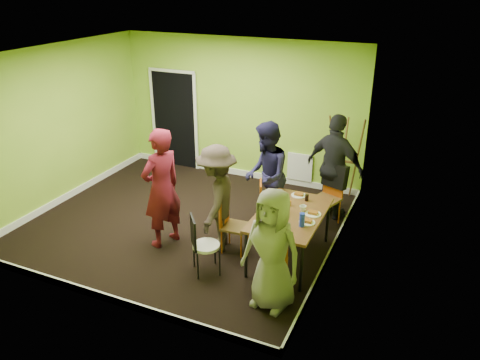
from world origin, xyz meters
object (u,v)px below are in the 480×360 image
(thermos, at_px, (283,205))
(person_back_end, at_px, (335,167))
(orange_bottle, at_px, (290,203))
(dining_table, at_px, (290,217))
(chair_left_near, at_px, (230,221))
(chair_front_end, at_px, (275,262))
(person_front_end, at_px, (272,250))
(blue_bottle, at_px, (302,220))
(easel, at_px, (344,160))
(chair_left_far, at_px, (267,205))
(person_left_far, at_px, (266,176))
(person_standing, at_px, (162,188))
(chair_back_end, at_px, (333,182))
(person_left_near, at_px, (217,199))
(chair_bentwood, at_px, (202,242))

(thermos, height_order, person_back_end, person_back_end)
(orange_bottle, relative_size, person_back_end, 0.04)
(dining_table, xyz_separation_m, chair_left_near, (-0.88, -0.13, -0.20))
(chair_front_end, distance_m, person_front_end, 0.39)
(chair_left_near, height_order, blue_bottle, blue_bottle)
(easel, height_order, orange_bottle, easel)
(chair_left_far, height_order, chair_front_end, chair_left_far)
(person_left_far, height_order, person_front_end, person_left_far)
(chair_front_end, xyz_separation_m, person_standing, (-1.99, 0.51, 0.46))
(chair_back_end, bearing_deg, person_left_near, 67.92)
(easel, bearing_deg, chair_front_end, -93.31)
(orange_bottle, bearing_deg, chair_bentwood, -131.06)
(chair_back_end, bearing_deg, person_back_end, -62.93)
(chair_left_near, height_order, person_standing, person_standing)
(chair_back_end, relative_size, person_front_end, 0.63)
(thermos, bearing_deg, person_left_near, -174.04)
(chair_left_far, distance_m, chair_front_end, 1.56)
(chair_front_end, distance_m, chair_bentwood, 1.08)
(blue_bottle, bearing_deg, chair_back_end, 89.40)
(orange_bottle, distance_m, person_front_end, 1.33)
(chair_front_end, relative_size, thermos, 3.53)
(blue_bottle, distance_m, person_front_end, 0.80)
(orange_bottle, height_order, person_left_near, person_left_near)
(chair_bentwood, distance_m, person_left_far, 1.70)
(dining_table, relative_size, chair_left_near, 1.69)
(chair_left_near, bearing_deg, blue_bottle, 78.68)
(orange_bottle, bearing_deg, thermos, -95.47)
(chair_left_far, bearing_deg, person_left_far, -176.57)
(dining_table, bearing_deg, chair_back_end, 79.00)
(dining_table, distance_m, person_left_near, 1.11)
(chair_left_far, xyz_separation_m, blue_bottle, (0.82, -0.85, 0.34))
(person_left_near, bearing_deg, chair_bentwood, -4.14)
(chair_left_far, bearing_deg, person_front_end, 0.87)
(thermos, distance_m, person_back_end, 1.64)
(chair_bentwood, bearing_deg, blue_bottle, 73.82)
(person_left_far, bearing_deg, chair_front_end, 3.54)
(chair_left_near, relative_size, thermos, 3.69)
(person_standing, bearing_deg, person_left_far, 152.70)
(person_standing, relative_size, person_front_end, 1.17)
(orange_bottle, height_order, person_back_end, person_back_end)
(person_left_near, bearing_deg, thermos, 83.53)
(dining_table, relative_size, chair_back_end, 1.48)
(blue_bottle, height_order, person_front_end, person_front_end)
(blue_bottle, xyz_separation_m, person_left_far, (-0.94, 1.10, 0.04))
(person_left_near, distance_m, person_back_end, 2.18)
(person_left_far, bearing_deg, chair_left_near, -33.23)
(thermos, height_order, person_front_end, person_front_end)
(chair_front_end, xyz_separation_m, thermos, (-0.19, 0.83, 0.39))
(chair_front_end, bearing_deg, person_standing, 148.49)
(chair_left_near, bearing_deg, chair_back_end, 139.99)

